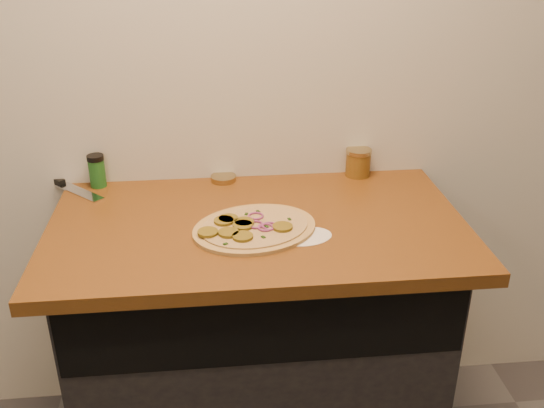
{
  "coord_description": "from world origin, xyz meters",
  "views": [
    {
      "loc": [
        -0.12,
        -0.13,
        1.71
      ],
      "look_at": [
        0.04,
        1.42,
        0.95
      ],
      "focal_mm": 40.0,
      "sensor_mm": 36.0,
      "label": 1
    }
  ],
  "objects": [
    {
      "name": "cabinet",
      "position": [
        0.0,
        1.45,
        0.43
      ],
      "size": [
        1.1,
        0.6,
        0.86
      ],
      "primitive_type": "cube",
      "color": "black",
      "rests_on": "ground"
    },
    {
      "name": "countertop",
      "position": [
        0.0,
        1.42,
        0.88
      ],
      "size": [
        1.2,
        0.7,
        0.04
      ],
      "primitive_type": "cube",
      "color": "brown",
      "rests_on": "cabinet"
    },
    {
      "name": "pizza",
      "position": [
        -0.02,
        1.36,
        0.91
      ],
      "size": [
        0.44,
        0.44,
        0.02
      ],
      "color": "tan",
      "rests_on": "countertop"
    },
    {
      "name": "chefs_knife",
      "position": [
        -0.6,
        1.73,
        0.91
      ],
      "size": [
        0.24,
        0.24,
        0.02
      ],
      "color": "#B7BAC1",
      "rests_on": "countertop"
    },
    {
      "name": "mason_jar_lid",
      "position": [
        -0.09,
        1.72,
        0.91
      ],
      "size": [
        0.11,
        0.11,
        0.02
      ],
      "primitive_type": "cylinder",
      "rotation": [
        0.0,
        0.0,
        -0.29
      ],
      "color": "tan",
      "rests_on": "countertop"
    },
    {
      "name": "salsa_jar",
      "position": [
        0.37,
        1.72,
        0.95
      ],
      "size": [
        0.09,
        0.09,
        0.09
      ],
      "color": "#9F1E0F",
      "rests_on": "countertop"
    },
    {
      "name": "spice_shaker",
      "position": [
        -0.49,
        1.72,
        0.95
      ],
      "size": [
        0.05,
        0.05,
        0.11
      ],
      "color": "#1B581E",
      "rests_on": "countertop"
    },
    {
      "name": "flour_spill",
      "position": [
        0.12,
        1.31,
        0.9
      ],
      "size": [
        0.18,
        0.18,
        0.0
      ],
      "primitive_type": "cylinder",
      "rotation": [
        0.0,
        0.0,
        0.19
      ],
      "color": "silver",
      "rests_on": "countertop"
    }
  ]
}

